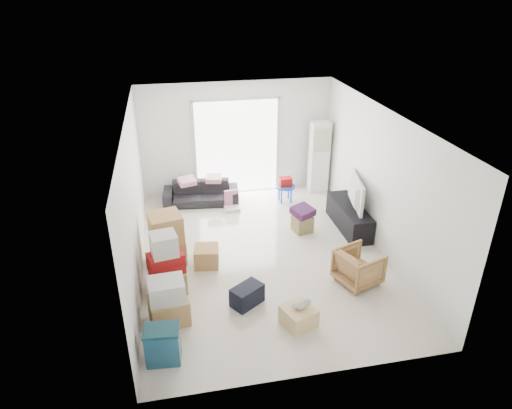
{
  "coord_description": "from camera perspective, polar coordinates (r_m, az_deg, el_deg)",
  "views": [
    {
      "loc": [
        -1.58,
        -7.19,
        4.76
      ],
      "look_at": [
        -0.09,
        0.2,
        1.0
      ],
      "focal_mm": 32.0,
      "sensor_mm": 36.0,
      "label": 1
    }
  ],
  "objects": [
    {
      "name": "duffel_bag",
      "position": [
        7.5,
        -1.12,
        -11.28
      ],
      "size": [
        0.6,
        0.55,
        0.33
      ],
      "primitive_type": "cube",
      "rotation": [
        0.0,
        0.0,
        0.6
      ],
      "color": "black",
      "rests_on": "room_shell"
    },
    {
      "name": "television",
      "position": [
        9.62,
        11.73,
        0.21
      ],
      "size": [
        0.83,
        1.19,
        0.14
      ],
      "primitive_type": "imported",
      "rotation": [
        0.0,
        0.0,
        1.37
      ],
      "color": "black",
      "rests_on": "tv_console"
    },
    {
      "name": "ottoman",
      "position": [
        9.54,
        5.8,
        -2.35
      ],
      "size": [
        0.43,
        0.43,
        0.36
      ],
      "primitive_type": "cube",
      "rotation": [
        0.0,
        0.0,
        0.23
      ],
      "color": "#908254",
      "rests_on": "room_shell"
    },
    {
      "name": "blanket",
      "position": [
        9.42,
        5.87,
        -1.02
      ],
      "size": [
        0.52,
        0.52,
        0.14
      ],
      "primitive_type": "cube",
      "rotation": [
        0.0,
        0.0,
        0.42
      ],
      "color": "#471D48",
      "rests_on": "ottoman"
    },
    {
      "name": "loose_box",
      "position": [
        8.46,
        -6.21,
        -6.45
      ],
      "size": [
        0.49,
        0.49,
        0.36
      ],
      "primitive_type": "cube",
      "rotation": [
        0.0,
        0.0,
        -0.15
      ],
      "color": "tan",
      "rests_on": "room_shell"
    },
    {
      "name": "kids_table",
      "position": [
        10.68,
        3.68,
        2.5
      ],
      "size": [
        0.47,
        0.47,
        0.6
      ],
      "rotation": [
        0.0,
        0.0,
        0.03
      ],
      "color": "blue",
      "rests_on": "room_shell"
    },
    {
      "name": "toy_walker",
      "position": [
        10.41,
        -3.06,
        0.01
      ],
      "size": [
        0.35,
        0.31,
        0.44
      ],
      "rotation": [
        0.0,
        0.0,
        0.07
      ],
      "color": "silver",
      "rests_on": "room_shell"
    },
    {
      "name": "plush_bunny",
      "position": [
        7.03,
        5.68,
        -12.29
      ],
      "size": [
        0.3,
        0.17,
        0.15
      ],
      "rotation": [
        0.0,
        0.0,
        0.17
      ],
      "color": "#B2ADA8",
      "rests_on": "wood_crate"
    },
    {
      "name": "pillow_right",
      "position": [
        10.56,
        -5.34,
        4.01
      ],
      "size": [
        0.44,
        0.38,
        0.13
      ],
      "primitive_type": "cube",
      "rotation": [
        0.0,
        0.0,
        -0.22
      ],
      "color": "#D79DA9",
      "rests_on": "sofa"
    },
    {
      "name": "armchair",
      "position": [
        8.07,
        12.72,
        -7.44
      ],
      "size": [
        0.82,
        0.84,
        0.69
      ],
      "primitive_type": "imported",
      "rotation": [
        0.0,
        0.0,
        1.92
      ],
      "color": "tan",
      "rests_on": "room_shell"
    },
    {
      "name": "sofa",
      "position": [
        10.67,
        -6.92,
        1.83
      ],
      "size": [
        1.77,
        0.67,
        0.68
      ],
      "primitive_type": "imported",
      "rotation": [
        0.0,
        0.0,
        -0.1
      ],
      "color": "black",
      "rests_on": "room_shell"
    },
    {
      "name": "room_shell",
      "position": [
        8.12,
        0.94,
        1.67
      ],
      "size": [
        4.98,
        6.48,
        3.18
      ],
      "color": "beige",
      "rests_on": "ground"
    },
    {
      "name": "sliding_door",
      "position": [
        10.88,
        -2.42,
        7.63
      ],
      "size": [
        2.1,
        0.04,
        2.33
      ],
      "color": "white",
      "rests_on": "room_shell"
    },
    {
      "name": "pillow_left",
      "position": [
        10.49,
        -8.68,
        3.6
      ],
      "size": [
        0.42,
        0.37,
        0.11
      ],
      "primitive_type": "cube",
      "rotation": [
        0.0,
        0.0,
        0.27
      ],
      "color": "#D79DA9",
      "rests_on": "sofa"
    },
    {
      "name": "tv_console",
      "position": [
        9.77,
        11.56,
        -1.53
      ],
      "size": [
        0.46,
        1.55,
        0.52
      ],
      "primitive_type": "cube",
      "color": "black",
      "rests_on": "room_shell"
    },
    {
      "name": "wood_crate",
      "position": [
        7.16,
        5.35,
        -13.73
      ],
      "size": [
        0.58,
        0.58,
        0.3
      ],
      "primitive_type": "cube",
      "rotation": [
        0.0,
        0.0,
        0.37
      ],
      "color": "#DFC080",
      "rests_on": "room_shell"
    },
    {
      "name": "box_stack_c",
      "position": [
        8.53,
        -11.1,
        -4.24
      ],
      "size": [
        0.68,
        0.66,
        0.96
      ],
      "rotation": [
        0.0,
        0.0,
        0.17
      ],
      "color": "tan",
      "rests_on": "room_shell"
    },
    {
      "name": "box_stack_b",
      "position": [
        7.75,
        -11.15,
        -7.63
      ],
      "size": [
        0.65,
        0.64,
        1.09
      ],
      "rotation": [
        0.0,
        0.0,
        0.26
      ],
      "color": "tan",
      "rests_on": "room_shell"
    },
    {
      "name": "box_stack_a",
      "position": [
        7.16,
        -10.92,
        -11.94
      ],
      "size": [
        0.65,
        0.57,
        0.76
      ],
      "rotation": [
        0.0,
        0.0,
        0.11
      ],
      "color": "tan",
      "rests_on": "room_shell"
    },
    {
      "name": "storage_bins",
      "position": [
        6.62,
        -11.56,
        -16.78
      ],
      "size": [
        0.51,
        0.38,
        0.56
      ],
      "rotation": [
        0.0,
        0.0,
        -0.09
      ],
      "color": "navy",
      "rests_on": "room_shell"
    },
    {
      "name": "ac_tower",
      "position": [
        11.16,
        7.88,
        5.88
      ],
      "size": [
        0.45,
        0.3,
        1.75
      ],
      "primitive_type": "cube",
      "color": "white",
      "rests_on": "room_shell"
    }
  ]
}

